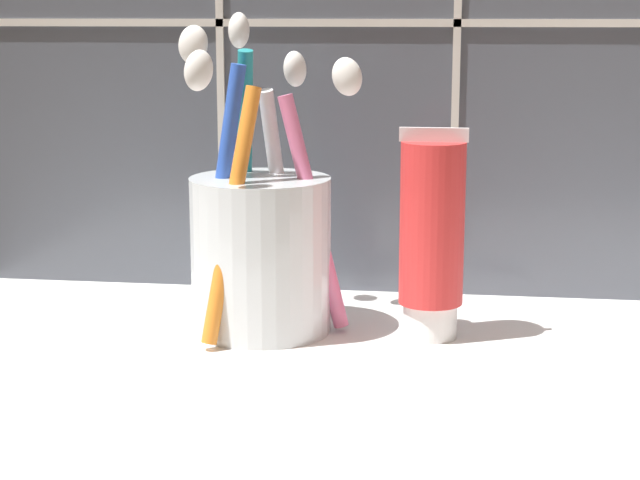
% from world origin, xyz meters
% --- Properties ---
extents(sink_counter, '(0.62, 0.34, 0.02)m').
position_xyz_m(sink_counter, '(0.00, 0.00, 0.01)').
color(sink_counter, white).
rests_on(sink_counter, ground).
extents(toothbrush_cup, '(0.11, 0.12, 0.19)m').
position_xyz_m(toothbrush_cup, '(-0.10, 0.07, 0.07)').
color(toothbrush_cup, silver).
rests_on(toothbrush_cup, sink_counter).
extents(toothpaste_tube, '(0.04, 0.04, 0.12)m').
position_xyz_m(toothpaste_tube, '(0.01, 0.07, 0.08)').
color(toothpaste_tube, white).
rests_on(toothpaste_tube, sink_counter).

